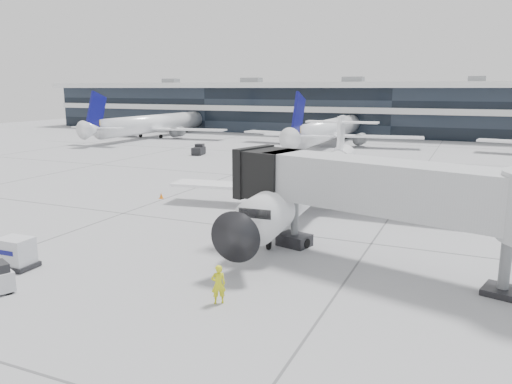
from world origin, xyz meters
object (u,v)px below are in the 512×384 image
at_px(regional_jet, 311,182).
at_px(ramp_worker, 218,284).
at_px(jet_bridge, 404,190).
at_px(cargo_uld, 16,253).

bearing_deg(regional_jet, ramp_worker, -88.96).
distance_m(regional_jet, jet_bridge, 14.26).
distance_m(ramp_worker, cargo_uld, 12.66).
height_order(jet_bridge, ramp_worker, jet_bridge).
relative_size(regional_jet, jet_bridge, 1.61).
xyz_separation_m(jet_bridge, ramp_worker, (-7.16, -7.92, -3.61)).
height_order(regional_jet, ramp_worker, regional_jet).
bearing_deg(cargo_uld, regional_jet, 58.91).
distance_m(regional_jet, cargo_uld, 22.45).
height_order(ramp_worker, cargo_uld, ramp_worker).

